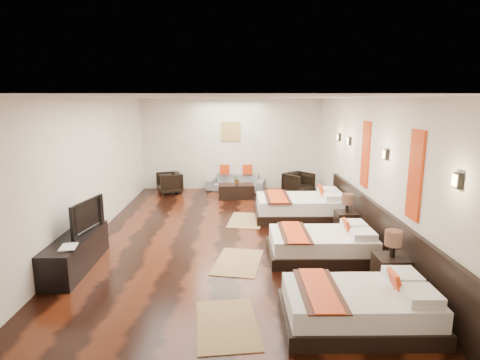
{
  "coord_description": "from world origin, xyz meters",
  "views": [
    {
      "loc": [
        0.16,
        -7.39,
        2.76
      ],
      "look_at": [
        0.24,
        0.7,
        1.1
      ],
      "focal_mm": 29.38,
      "sensor_mm": 36.0,
      "label": 1
    }
  ],
  "objects_px": {
    "armchair_left": "(169,183)",
    "table_plant": "(237,179)",
    "coffee_table": "(236,191)",
    "bed_far": "(301,207)",
    "tv": "(83,216)",
    "sofa": "(236,182)",
    "bed_mid": "(323,245)",
    "armchair_right": "(298,184)",
    "figurine": "(90,214)",
    "nightstand_b": "(346,220)",
    "book": "(60,248)",
    "nightstand_a": "(391,268)",
    "tv_console": "(76,252)",
    "bed_near": "(360,307)"
  },
  "relations": [
    {
      "from": "armchair_left",
      "to": "table_plant",
      "type": "distance_m",
      "value": 2.11
    },
    {
      "from": "coffee_table",
      "to": "bed_far",
      "type": "bearing_deg",
      "value": -51.78
    },
    {
      "from": "tv",
      "to": "sofa",
      "type": "xyz_separation_m",
      "value": [
        2.61,
        5.41,
        -0.57
      ]
    },
    {
      "from": "bed_far",
      "to": "armchair_left",
      "type": "distance_m",
      "value": 4.38
    },
    {
      "from": "bed_mid",
      "to": "armchair_right",
      "type": "distance_m",
      "value": 4.74
    },
    {
      "from": "figurine",
      "to": "coffee_table",
      "type": "xyz_separation_m",
      "value": [
        2.66,
        3.98,
        -0.51
      ]
    },
    {
      "from": "nightstand_b",
      "to": "sofa",
      "type": "height_order",
      "value": "nightstand_b"
    },
    {
      "from": "book",
      "to": "figurine",
      "type": "bearing_deg",
      "value": 90.0
    },
    {
      "from": "bed_mid",
      "to": "figurine",
      "type": "bearing_deg",
      "value": 175.36
    },
    {
      "from": "bed_far",
      "to": "book",
      "type": "distance_m",
      "value": 5.35
    },
    {
      "from": "bed_mid",
      "to": "book",
      "type": "bearing_deg",
      "value": -167.41
    },
    {
      "from": "figurine",
      "to": "armchair_right",
      "type": "xyz_separation_m",
      "value": [
        4.5,
        4.39,
        -0.38
      ]
    },
    {
      "from": "nightstand_a",
      "to": "figurine",
      "type": "height_order",
      "value": "nightstand_a"
    },
    {
      "from": "book",
      "to": "sofa",
      "type": "xyz_separation_m",
      "value": [
        2.66,
        6.22,
        -0.31
      ]
    },
    {
      "from": "tv_console",
      "to": "tv",
      "type": "bearing_deg",
      "value": 79.36
    },
    {
      "from": "nightstand_b",
      "to": "armchair_left",
      "type": "height_order",
      "value": "nightstand_b"
    },
    {
      "from": "tv",
      "to": "sofa",
      "type": "bearing_deg",
      "value": -15.1
    },
    {
      "from": "tv",
      "to": "sofa",
      "type": "height_order",
      "value": "tv"
    },
    {
      "from": "bed_near",
      "to": "armchair_right",
      "type": "xyz_separation_m",
      "value": [
        0.31,
        6.86,
        0.09
      ]
    },
    {
      "from": "nightstand_a",
      "to": "book",
      "type": "relative_size",
      "value": 2.83
    },
    {
      "from": "book",
      "to": "coffee_table",
      "type": "height_order",
      "value": "book"
    },
    {
      "from": "sofa",
      "to": "table_plant",
      "type": "relative_size",
      "value": 6.61
    },
    {
      "from": "nightstand_b",
      "to": "armchair_right",
      "type": "distance_m",
      "value": 3.56
    },
    {
      "from": "bed_mid",
      "to": "figurine",
      "type": "xyz_separation_m",
      "value": [
        -4.19,
        0.34,
        0.47
      ]
    },
    {
      "from": "armchair_right",
      "to": "coffee_table",
      "type": "xyz_separation_m",
      "value": [
        -1.84,
        -0.41,
        -0.13
      ]
    },
    {
      "from": "armchair_left",
      "to": "figurine",
      "type": "bearing_deg",
      "value": -30.6
    },
    {
      "from": "armchair_left",
      "to": "armchair_right",
      "type": "bearing_deg",
      "value": 64.29
    },
    {
      "from": "book",
      "to": "coffee_table",
      "type": "bearing_deg",
      "value": 63.16
    },
    {
      "from": "coffee_table",
      "to": "table_plant",
      "type": "bearing_deg",
      "value": 69.71
    },
    {
      "from": "bed_far",
      "to": "nightstand_b",
      "type": "distance_m",
      "value": 1.39
    },
    {
      "from": "bed_near",
      "to": "bed_mid",
      "type": "relative_size",
      "value": 1.0
    },
    {
      "from": "tv",
      "to": "coffee_table",
      "type": "xyz_separation_m",
      "value": [
        2.61,
        4.45,
        -0.63
      ]
    },
    {
      "from": "bed_near",
      "to": "table_plant",
      "type": "relative_size",
      "value": 6.99
    },
    {
      "from": "bed_far",
      "to": "armchair_left",
      "type": "relative_size",
      "value": 3.05
    },
    {
      "from": "nightstand_a",
      "to": "nightstand_b",
      "type": "relative_size",
      "value": 1.04
    },
    {
      "from": "armchair_left",
      "to": "tv_console",
      "type": "bearing_deg",
      "value": -29.5
    },
    {
      "from": "book",
      "to": "sofa",
      "type": "bearing_deg",
      "value": 66.83
    },
    {
      "from": "nightstand_b",
      "to": "armchair_right",
      "type": "xyz_separation_m",
      "value": [
        -0.44,
        3.53,
        0.02
      ]
    },
    {
      "from": "table_plant",
      "to": "armchair_right",
      "type": "bearing_deg",
      "value": 10.45
    },
    {
      "from": "tv_console",
      "to": "coffee_table",
      "type": "distance_m",
      "value": 5.41
    },
    {
      "from": "bed_mid",
      "to": "tv_console",
      "type": "distance_m",
      "value": 4.21
    },
    {
      "from": "tv_console",
      "to": "table_plant",
      "type": "xyz_separation_m",
      "value": [
        2.69,
        4.79,
        0.26
      ]
    },
    {
      "from": "bed_far",
      "to": "armchair_left",
      "type": "xyz_separation_m",
      "value": [
        -3.53,
        2.58,
        0.04
      ]
    },
    {
      "from": "tv",
      "to": "figurine",
      "type": "xyz_separation_m",
      "value": [
        -0.05,
        0.47,
        -0.12
      ]
    },
    {
      "from": "nightstand_a",
      "to": "tv_console",
      "type": "relative_size",
      "value": 0.5
    },
    {
      "from": "nightstand_a",
      "to": "tv_console",
      "type": "distance_m",
      "value": 5.01
    },
    {
      "from": "bed_far",
      "to": "tv",
      "type": "distance_m",
      "value": 4.87
    },
    {
      "from": "tv_console",
      "to": "figurine",
      "type": "relative_size",
      "value": 5.65
    },
    {
      "from": "book",
      "to": "table_plant",
      "type": "bearing_deg",
      "value": 63.25
    },
    {
      "from": "figurine",
      "to": "armchair_left",
      "type": "distance_m",
      "value": 4.68
    }
  ]
}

